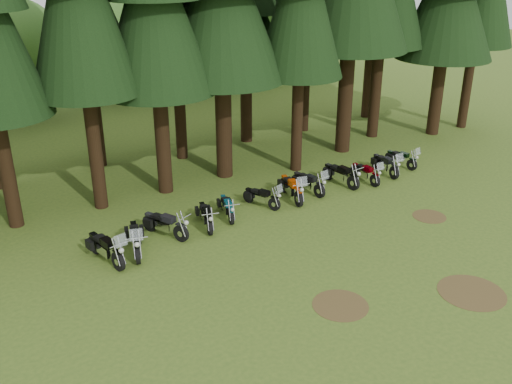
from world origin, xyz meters
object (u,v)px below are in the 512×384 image
Objects in this scene: motorcycle_2 at (165,225)px; motorcycle_4 at (227,208)px; motorcycle_1 at (136,240)px; motorcycle_5 at (262,198)px; motorcycle_7 at (309,183)px; motorcycle_10 at (385,165)px; motorcycle_8 at (341,175)px; motorcycle_11 at (401,159)px; motorcycle_9 at (365,173)px; motorcycle_6 at (292,189)px; motorcycle_3 at (206,217)px; motorcycle_0 at (106,249)px.

motorcycle_2 is 2.90m from motorcycle_4.
motorcycle_1 is 1.09× the size of motorcycle_2.
motorcycle_5 is 0.90× the size of motorcycle_7.
motorcycle_7 is 0.99× the size of motorcycle_10.
motorcycle_8 is 2.79m from motorcycle_10.
motorcycle_11 is (6.01, -0.26, -0.04)m from motorcycle_7.
motorcycle_11 is (10.45, -0.30, 0.01)m from motorcycle_4.
motorcycle_9 is (11.85, -0.13, -0.07)m from motorcycle_1.
motorcycle_2 is at bearing -178.16° from motorcycle_9.
motorcycle_4 is at bearing -166.37° from motorcycle_6.
motorcycle_6 reaches higher than motorcycle_11.
motorcycle_11 is at bearing -22.46° from motorcycle_2.
motorcycle_4 is (4.37, 0.54, -0.10)m from motorcycle_1.
motorcycle_7 reaches higher than motorcycle_5.
motorcycle_2 is 0.99× the size of motorcycle_7.
motorcycle_1 is at bearing -175.17° from motorcycle_9.
motorcycle_5 reaches higher than motorcycle_3.
motorcycle_10 is (11.94, -0.49, -0.01)m from motorcycle_2.
motorcycle_10 is at bearing 13.44° from motorcycle_6.
motorcycle_5 is 8.66m from motorcycle_11.
motorcycle_2 reaches higher than motorcycle_4.
motorcycle_0 reaches higher than motorcycle_2.
motorcycle_3 is 1.01× the size of motorcycle_11.
motorcycle_5 reaches higher than motorcycle_4.
motorcycle_1 is 8.82m from motorcycle_7.
motorcycle_1 is 1.00× the size of motorcycle_6.
motorcycle_7 is at bearing -172.84° from motorcycle_10.
motorcycle_6 is at bearing 20.34° from motorcycle_3.
motorcycle_1 reaches higher than motorcycle_2.
motorcycle_10 is at bearing -8.25° from motorcycle_8.
motorcycle_7 is at bearing 23.94° from motorcycle_1.
motorcycle_10 is at bearing -21.06° from motorcycle_5.
motorcycle_11 is (2.97, 0.37, -0.02)m from motorcycle_9.
motorcycle_3 is (3.20, 0.29, -0.08)m from motorcycle_1.
motorcycle_11 reaches higher than motorcycle_8.
motorcycle_3 is 2.98m from motorcycle_5.
motorcycle_3 is 8.67m from motorcycle_9.
motorcycle_7 is 1.10× the size of motorcycle_11.
motorcycle_10 is at bearing 18.06° from motorcycle_3.
motorcycle_1 is 1.19× the size of motorcycle_11.
motorcycle_2 is at bearing 4.40° from motorcycle_0.
motorcycle_7 is (8.81, 0.50, -0.05)m from motorcycle_1.
motorcycle_3 is at bearing -168.49° from motorcycle_10.
motorcycle_8 is at bearing -22.53° from motorcycle_2.
motorcycle_9 is at bearing 20.08° from motorcycle_1.
motorcycle_0 is at bearing -178.31° from motorcycle_7.
motorcycle_11 is (1.40, 0.21, -0.05)m from motorcycle_10.
motorcycle_10 reaches higher than motorcycle_11.
motorcycle_11 is (15.97, 0.25, -0.09)m from motorcycle_0.
motorcycle_10 is 1.11× the size of motorcycle_11.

